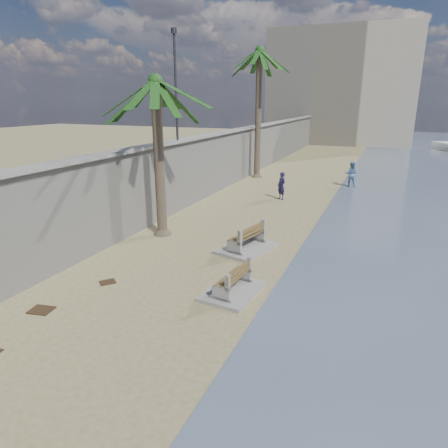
% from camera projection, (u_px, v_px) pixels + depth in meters
% --- Properties ---
extents(ground_plane, '(140.00, 140.00, 0.00)m').
position_uv_depth(ground_plane, '(121.00, 369.00, 8.61)').
color(ground_plane, '#93865A').
extents(seawall, '(0.45, 70.00, 3.50)m').
position_uv_depth(seawall, '(233.00, 157.00, 27.62)').
color(seawall, gray).
rests_on(seawall, ground_plane).
extents(wall_cap, '(0.80, 70.00, 0.12)m').
position_uv_depth(wall_cap, '(234.00, 130.00, 27.09)').
color(wall_cap, gray).
rests_on(wall_cap, seawall).
extents(end_building, '(18.00, 12.00, 14.00)m').
position_uv_depth(end_building, '(343.00, 88.00, 53.09)').
color(end_building, '#B7AA93').
rests_on(end_building, ground_plane).
extents(bench_near, '(1.55, 2.14, 0.85)m').
position_uv_depth(bench_near, '(233.00, 282.00, 11.88)').
color(bench_near, gray).
rests_on(bench_near, ground_plane).
extents(bench_far, '(2.07, 2.62, 0.97)m').
position_uv_depth(bench_far, '(247.00, 239.00, 15.32)').
color(bench_far, gray).
rests_on(bench_far, ground_plane).
extents(palm_mid, '(5.00, 5.00, 7.13)m').
position_uv_depth(palm_mid, '(155.00, 83.00, 15.36)').
color(palm_mid, brown).
rests_on(palm_mid, ground_plane).
extents(palm_back, '(5.00, 5.00, 9.69)m').
position_uv_depth(palm_back, '(260.00, 53.00, 27.36)').
color(palm_back, brown).
rests_on(palm_back, ground_plane).
extents(streetlight, '(0.28, 0.28, 5.12)m').
position_uv_depth(streetlight, '(175.00, 76.00, 19.07)').
color(streetlight, '#2D2D33').
rests_on(streetlight, wall_cap).
extents(person_a, '(0.79, 0.75, 1.83)m').
position_uv_depth(person_a, '(281.00, 184.00, 22.97)').
color(person_a, '#19153C').
rests_on(person_a, ground_plane).
extents(person_b, '(0.92, 0.73, 1.84)m').
position_uv_depth(person_b, '(351.00, 173.00, 26.42)').
color(person_b, '#5277A9').
rests_on(person_b, ground_plane).
extents(debris_b, '(0.70, 0.59, 0.03)m').
position_uv_depth(debris_b, '(41.00, 310.00, 10.98)').
color(debris_b, '#382616').
rests_on(debris_b, ground_plane).
extents(debris_d, '(0.60, 0.61, 0.03)m').
position_uv_depth(debris_d, '(108.00, 282.00, 12.67)').
color(debris_d, '#382616').
rests_on(debris_d, ground_plane).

